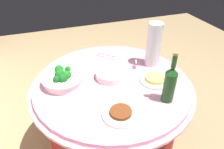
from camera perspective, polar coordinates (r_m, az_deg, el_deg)
The scene contains 10 objects.
ground_plane at distance 1.99m, azimuth 0.00°, elevation -19.12°, with size 6.00×6.00×0.00m, color tan.
buffet_table at distance 1.70m, azimuth 0.00°, elevation -11.60°, with size 1.16×1.16×0.74m.
broccoli_bowl at distance 1.44m, azimuth -13.67°, elevation -1.11°, with size 0.28×0.28×0.12m.
plate_stack at distance 1.47m, azimuth -0.64°, elevation -0.08°, with size 0.21×0.21×0.05m.
wine_bottle at distance 1.26m, azimuth 15.82°, elevation -2.39°, with size 0.07×0.07×0.34m.
decorative_fruit_vase at distance 1.60m, azimuth 11.49°, elevation 7.86°, with size 0.11×0.11×0.34m.
serving_tongs at distance 1.76m, azimuth -2.01°, elevation 5.33°, with size 0.14×0.15×0.01m.
food_plate_stir_fry at distance 1.20m, azimuth 2.47°, elevation -10.70°, with size 0.22×0.22×0.03m.
food_plate_noodles at distance 1.48m, azimuth 11.96°, elevation -1.28°, with size 0.22×0.22×0.04m.
label_placard_front at distance 1.59m, azimuth 6.67°, elevation 2.89°, with size 0.05×0.03×0.05m.
Camera 1 is at (-1.11, 0.39, 1.60)m, focal length 32.82 mm.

